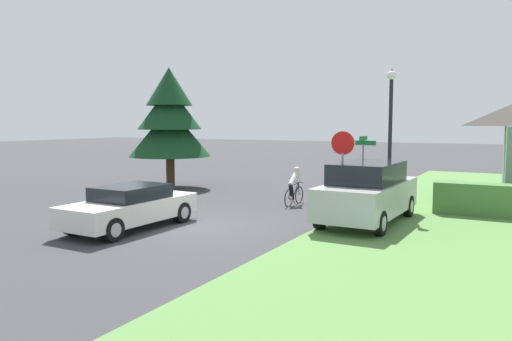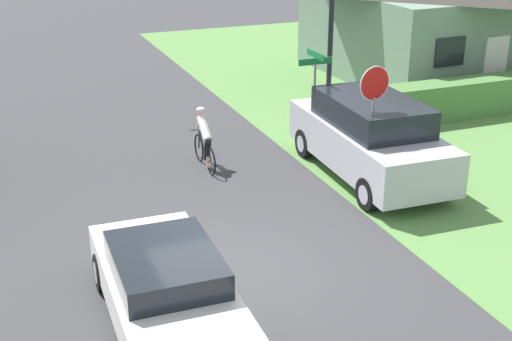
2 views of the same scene
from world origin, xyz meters
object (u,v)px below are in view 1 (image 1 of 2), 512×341
object	(u,v)px
parked_suv_right	(368,192)
cyclist	(294,187)
street_lamp	(390,123)
stop_sign	(343,158)
conifer_tall_near	(170,119)
sedan_left_lane	(130,207)
street_name_sign	(363,160)

from	to	relation	value
parked_suv_right	cyclist	bearing A→B (deg)	61.91
cyclist	street_lamp	distance (m)	4.32
parked_suv_right	stop_sign	world-z (taller)	stop_sign
street_lamp	conifer_tall_near	xyz separation A→B (m)	(-10.89, 1.40, 0.22)
sedan_left_lane	street_name_sign	distance (m)	8.10
street_lamp	street_name_sign	distance (m)	1.65
conifer_tall_near	parked_suv_right	bearing A→B (deg)	-19.29
stop_sign	conifer_tall_near	distance (m)	11.34
sedan_left_lane	conifer_tall_near	bearing A→B (deg)	31.91
cyclist	stop_sign	distance (m)	4.34
stop_sign	street_name_sign	size ratio (longest dim) A/B	1.08
conifer_tall_near	sedan_left_lane	bearing A→B (deg)	-59.52
cyclist	street_lamp	bearing A→B (deg)	-83.03
sedan_left_lane	conifer_tall_near	distance (m)	9.70
cyclist	street_name_sign	world-z (taller)	street_name_sign
parked_suv_right	conifer_tall_near	size ratio (longest dim) A/B	0.87
street_name_sign	conifer_tall_near	size ratio (longest dim) A/B	0.47
sedan_left_lane	parked_suv_right	bearing A→B (deg)	-53.45
stop_sign	cyclist	bearing A→B (deg)	-50.83
cyclist	street_lamp	world-z (taller)	street_lamp
cyclist	sedan_left_lane	bearing A→B (deg)	157.81
stop_sign	conifer_tall_near	bearing A→B (deg)	-30.26
sedan_left_lane	conifer_tall_near	world-z (taller)	conifer_tall_near
street_lamp	parked_suv_right	bearing A→B (deg)	-92.78
street_lamp	street_name_sign	bearing A→B (deg)	-136.91
cyclist	conifer_tall_near	size ratio (longest dim) A/B	0.29
parked_suv_right	street_lamp	xyz separation A→B (m)	(0.12, 2.37, 2.18)
cyclist	parked_suv_right	world-z (taller)	parked_suv_right
conifer_tall_near	street_name_sign	bearing A→B (deg)	-11.78
sedan_left_lane	street_name_sign	world-z (taller)	street_name_sign
cyclist	street_lamp	xyz separation A→B (m)	(3.54, 0.39, 2.45)
cyclist	parked_suv_right	size ratio (longest dim) A/B	0.33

